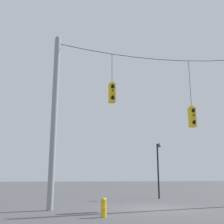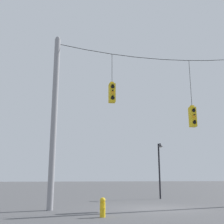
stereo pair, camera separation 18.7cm
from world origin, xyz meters
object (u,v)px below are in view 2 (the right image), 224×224
at_px(fire_hydrant, 103,207).
at_px(traffic_light_over_intersection, 193,116).
at_px(utility_pole_left, 54,118).
at_px(street_lamp, 160,160).
at_px(traffic_light_near_right_pole, 112,93).

bearing_deg(fire_hydrant, traffic_light_over_intersection, 26.73).
height_order(utility_pole_left, fire_hydrant, utility_pole_left).
bearing_deg(street_lamp, utility_pole_left, -143.64).
distance_m(traffic_light_over_intersection, fire_hydrant, 7.79).
bearing_deg(utility_pole_left, fire_hydrant, -53.93).
distance_m(traffic_light_near_right_pole, traffic_light_over_intersection, 4.82).
distance_m(utility_pole_left, street_lamp, 9.94).
relative_size(traffic_light_over_intersection, fire_hydrant, 5.35).
height_order(traffic_light_over_intersection, street_lamp, traffic_light_over_intersection).
height_order(utility_pole_left, street_lamp, utility_pole_left).
xyz_separation_m(utility_pole_left, traffic_light_over_intersection, (7.73, -0.01, 0.40)).
bearing_deg(fire_hydrant, street_lamp, 56.15).
relative_size(utility_pole_left, traffic_light_near_right_pole, 3.21).
height_order(street_lamp, fire_hydrant, street_lamp).
bearing_deg(street_lamp, traffic_light_over_intersection, -91.53).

